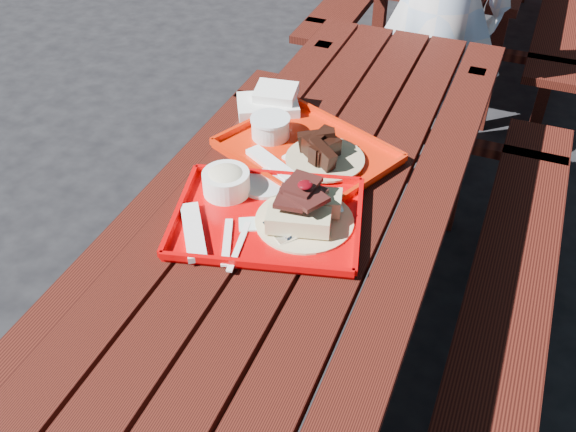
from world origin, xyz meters
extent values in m
plane|color=black|center=(0.00, 0.00, 0.00)|extent=(60.00, 60.00, 0.00)
cube|color=#42140C|center=(-0.30, 0.00, 0.73)|extent=(0.14, 2.40, 0.04)
cube|color=#42140C|center=(-0.15, 0.00, 0.73)|extent=(0.14, 2.40, 0.04)
cube|color=#42140C|center=(0.00, 0.00, 0.73)|extent=(0.14, 2.40, 0.04)
cube|color=#42140C|center=(0.15, 0.00, 0.73)|extent=(0.14, 2.40, 0.04)
cube|color=#42140C|center=(0.30, 0.00, 0.73)|extent=(0.14, 2.40, 0.04)
cube|color=#42140C|center=(-0.58, 0.00, 0.43)|extent=(0.25, 2.40, 0.04)
cube|color=#42140C|center=(-0.58, 0.84, 0.21)|extent=(0.06, 0.06, 0.42)
cube|color=#42140C|center=(0.58, 0.00, 0.43)|extent=(0.25, 2.40, 0.04)
cube|color=#42140C|center=(0.58, 0.84, 0.21)|extent=(0.06, 0.06, 0.42)
cube|color=#42140C|center=(-0.30, 0.96, 0.38)|extent=(0.06, 0.06, 0.75)
cube|color=#42140C|center=(0.30, 0.96, 0.38)|extent=(0.06, 0.06, 0.75)
cube|color=#42140C|center=(0.00, 0.96, 0.43)|extent=(1.40, 0.06, 0.04)
cube|color=#42140C|center=(-0.58, 1.96, 0.21)|extent=(0.06, 0.06, 0.42)
cube|color=#42140C|center=(0.58, 1.96, 0.21)|extent=(0.06, 0.06, 0.42)
cube|color=#42140C|center=(-0.30, 1.84, 0.38)|extent=(0.06, 0.06, 0.75)
cube|color=#42140C|center=(0.30, 1.84, 0.38)|extent=(0.06, 0.06, 0.75)
cube|color=#42140C|center=(0.00, 1.84, 0.43)|extent=(1.40, 0.06, 0.04)
cube|color=#CE0204|center=(-0.07, -0.12, 0.76)|extent=(0.55, 0.47, 0.01)
cube|color=#CE0204|center=(-0.12, 0.06, 0.77)|extent=(0.46, 0.13, 0.02)
cube|color=#CE0204|center=(-0.03, -0.29, 0.77)|extent=(0.46, 0.13, 0.02)
cube|color=#CE0204|center=(0.16, -0.06, 0.77)|extent=(0.10, 0.36, 0.02)
cube|color=#CE0204|center=(-0.30, -0.18, 0.77)|extent=(0.10, 0.36, 0.02)
cylinder|color=beige|center=(0.02, -0.09, 0.77)|extent=(0.26, 0.26, 0.01)
cube|color=beige|center=(0.02, -0.13, 0.80)|extent=(0.18, 0.11, 0.05)
cube|color=beige|center=(0.02, -0.05, 0.80)|extent=(0.18, 0.11, 0.05)
ellipsoid|color=#54040B|center=(0.02, -0.09, 0.90)|extent=(0.04, 0.04, 0.02)
cylinder|color=white|center=(-0.22, -0.05, 0.80)|extent=(0.13, 0.13, 0.06)
ellipsoid|color=beige|center=(-0.22, -0.05, 0.81)|extent=(0.11, 0.11, 0.05)
cylinder|color=silver|center=(-0.14, 0.01, 0.77)|extent=(0.13, 0.13, 0.01)
cube|color=white|center=(-0.22, -0.24, 0.77)|extent=(0.16, 0.20, 0.02)
cube|color=white|center=(-0.13, -0.24, 0.77)|extent=(0.08, 0.17, 0.01)
cube|color=white|center=(-0.09, -0.24, 0.77)|extent=(0.05, 0.18, 0.01)
cube|color=white|center=(-0.11, -0.16, 0.77)|extent=(0.07, 0.07, 0.00)
cube|color=red|center=(-0.09, 0.21, 0.76)|extent=(0.57, 0.52, 0.01)
cube|color=red|center=(-0.01, 0.38, 0.77)|extent=(0.43, 0.20, 0.02)
cube|color=red|center=(-0.16, 0.05, 0.77)|extent=(0.43, 0.20, 0.02)
cube|color=red|center=(0.13, 0.12, 0.77)|extent=(0.16, 0.33, 0.02)
cube|color=red|center=(-0.30, 0.31, 0.77)|extent=(0.16, 0.33, 0.02)
cube|color=white|center=(-0.04, 0.19, 0.77)|extent=(0.21, 0.21, 0.01)
cylinder|color=tan|center=(-0.02, 0.18, 0.77)|extent=(0.23, 0.23, 0.01)
cylinder|color=silver|center=(-0.22, 0.25, 0.79)|extent=(0.12, 0.12, 0.06)
cylinder|color=white|center=(-0.22, 0.25, 0.83)|extent=(0.12, 0.12, 0.01)
cube|color=white|center=(-0.16, 0.11, 0.77)|extent=(0.19, 0.14, 0.02)
cube|color=#B2CAC3|center=(-0.01, 0.05, 0.76)|extent=(0.07, 0.06, 0.00)
cube|color=white|center=(-0.29, 0.40, 0.77)|extent=(0.24, 0.22, 0.04)
cube|color=white|center=(-0.28, 0.43, 0.81)|extent=(0.15, 0.13, 0.04)
imported|color=#ADC6E5|center=(0.07, 1.36, 0.82)|extent=(0.65, 0.47, 1.64)
camera|label=1|loc=(0.46, -1.29, 1.85)|focal=40.00mm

